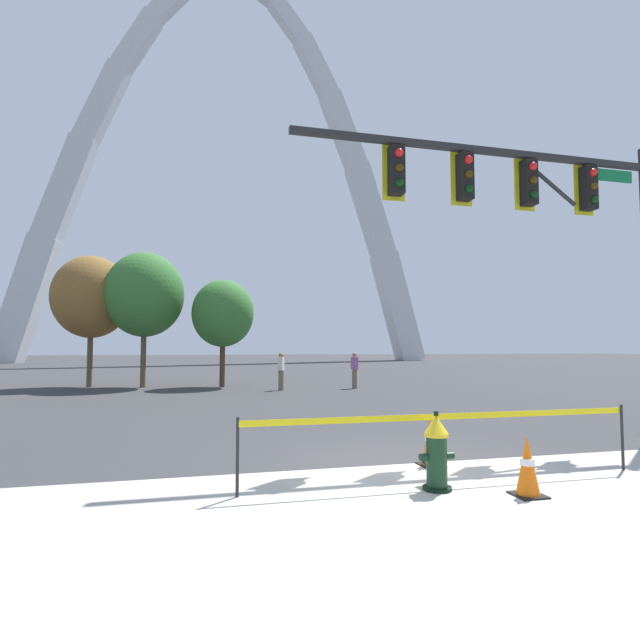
# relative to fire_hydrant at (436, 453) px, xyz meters

# --- Properties ---
(ground_plane) EXTENTS (240.00, 240.00, 0.00)m
(ground_plane) POSITION_rel_fire_hydrant_xyz_m (-0.01, 1.26, -0.47)
(ground_plane) COLOR #333335
(sidewalk_near_curb) EXTENTS (40.00, 8.00, 0.01)m
(sidewalk_near_curb) POSITION_rel_fire_hydrant_xyz_m (-0.01, -2.66, -0.46)
(sidewalk_near_curb) COLOR #A8A59E
(sidewalk_near_curb) RESTS_ON ground
(fire_hydrant) EXTENTS (0.46, 0.48, 0.99)m
(fire_hydrant) POSITION_rel_fire_hydrant_xyz_m (0.00, 0.00, 0.00)
(fire_hydrant) COLOR black
(fire_hydrant) RESTS_ON ground
(caution_tape_barrier) EXTENTS (5.61, 0.07, 0.95)m
(caution_tape_barrier) POSITION_rel_fire_hydrant_xyz_m (0.32, 0.26, 0.20)
(caution_tape_barrier) COLOR #232326
(caution_tape_barrier) RESTS_ON ground
(traffic_cone_by_hydrant) EXTENTS (0.36, 0.36, 0.73)m
(traffic_cone_by_hydrant) POSITION_rel_fire_hydrant_xyz_m (0.50, 1.16, -0.11)
(traffic_cone_by_hydrant) COLOR black
(traffic_cone_by_hydrant) RESTS_ON ground
(traffic_cone_mid_sidewalk) EXTENTS (0.36, 0.36, 0.73)m
(traffic_cone_mid_sidewalk) POSITION_rel_fire_hydrant_xyz_m (0.95, -0.49, -0.11)
(traffic_cone_mid_sidewalk) COLOR black
(traffic_cone_mid_sidewalk) RESTS_ON ground
(traffic_signal_gantry) EXTENTS (7.82, 0.44, 6.00)m
(traffic_signal_gantry) POSITION_rel_fire_hydrant_xyz_m (3.74, 2.45, 3.94)
(traffic_signal_gantry) COLOR #232326
(traffic_signal_gantry) RESTS_ON ground
(monument_arch) EXTENTS (54.81, 3.23, 53.79)m
(monument_arch) POSITION_rel_fire_hydrant_xyz_m (-0.01, 58.36, 22.90)
(monument_arch) COLOR silver
(monument_arch) RESTS_ON ground
(tree_far_left) EXTENTS (3.45, 3.45, 6.03)m
(tree_far_left) POSITION_rel_fire_hydrant_xyz_m (-7.97, 18.25, 3.66)
(tree_far_left) COLOR brown
(tree_far_left) RESTS_ON ground
(tree_left_mid) EXTENTS (3.52, 3.52, 6.15)m
(tree_left_mid) POSITION_rel_fire_hydrant_xyz_m (-5.57, 17.49, 3.74)
(tree_left_mid) COLOR brown
(tree_left_mid) RESTS_ON ground
(tree_center_left) EXTENTS (2.82, 2.82, 4.93)m
(tree_center_left) POSITION_rel_fire_hydrant_xyz_m (-2.07, 16.87, 2.90)
(tree_center_left) COLOR #473323
(tree_center_left) RESTS_ON ground
(pedestrian_walking_left) EXTENTS (0.33, 0.39, 1.59)m
(pedestrian_walking_left) POSITION_rel_fire_hydrant_xyz_m (0.29, 14.56, 0.35)
(pedestrian_walking_left) COLOR brown
(pedestrian_walking_left) RESTS_ON ground
(pedestrian_standing_center) EXTENTS (0.26, 0.37, 1.59)m
(pedestrian_standing_center) POSITION_rel_fire_hydrant_xyz_m (3.59, 14.71, 0.35)
(pedestrian_standing_center) COLOR brown
(pedestrian_standing_center) RESTS_ON ground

